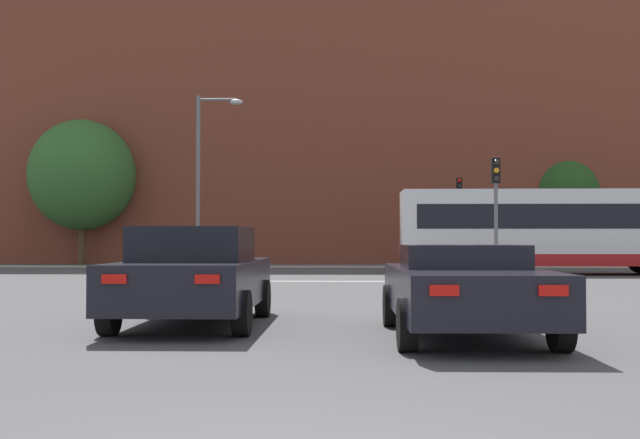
% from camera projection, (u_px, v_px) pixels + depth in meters
% --- Properties ---
extents(stop_line_strip, '(8.38, 0.30, 0.01)m').
position_uv_depth(stop_line_strip, '(335.00, 281.00, 25.24)').
color(stop_line_strip, silver).
rests_on(stop_line_strip, ground_plane).
extents(far_pavement, '(69.31, 2.50, 0.01)m').
position_uv_depth(far_pavement, '(339.00, 267.00, 38.32)').
color(far_pavement, '#A09B91').
rests_on(far_pavement, ground_plane).
extents(brick_civic_building, '(45.82, 14.29, 26.67)m').
position_uv_depth(brick_civic_building, '(281.00, 97.00, 49.64)').
color(brick_civic_building, brown).
rests_on(brick_civic_building, ground_plane).
extents(car_saloon_left, '(2.08, 4.51, 1.53)m').
position_uv_depth(car_saloon_left, '(194.00, 275.00, 12.44)').
color(car_saloon_left, black).
rests_on(car_saloon_left, ground_plane).
extents(car_roadster_right, '(2.09, 4.55, 1.26)m').
position_uv_depth(car_roadster_right, '(465.00, 289.00, 10.92)').
color(car_roadster_right, black).
rests_on(car_roadster_right, ground_plane).
extents(bus_crossing_lead, '(11.56, 2.63, 3.16)m').
position_uv_depth(bus_crossing_lead, '(556.00, 229.00, 30.12)').
color(bus_crossing_lead, silver).
rests_on(bus_crossing_lead, ground_plane).
extents(traffic_light_far_right, '(0.26, 0.31, 4.21)m').
position_uv_depth(traffic_light_far_right, '(459.00, 207.00, 37.51)').
color(traffic_light_far_right, slate).
rests_on(traffic_light_far_right, ground_plane).
extents(traffic_light_near_right, '(0.26, 0.31, 3.90)m').
position_uv_depth(traffic_light_near_right, '(496.00, 198.00, 25.37)').
color(traffic_light_near_right, slate).
rests_on(traffic_light_near_right, ground_plane).
extents(street_lamp_junction, '(1.84, 0.36, 7.00)m').
position_uv_depth(street_lamp_junction, '(206.00, 165.00, 31.60)').
color(street_lamp_junction, slate).
rests_on(street_lamp_junction, ground_plane).
extents(pedestrian_waiting, '(0.32, 0.45, 1.77)m').
position_uv_depth(pedestrian_waiting, '(202.00, 245.00, 38.51)').
color(pedestrian_waiting, brown).
rests_on(pedestrian_waiting, ground_plane).
extents(tree_by_building, '(3.94, 3.94, 5.81)m').
position_uv_depth(tree_by_building, '(564.00, 194.00, 43.21)').
color(tree_by_building, '#4C3823').
rests_on(tree_by_building, ground_plane).
extents(tree_kerbside, '(5.53, 5.53, 7.60)m').
position_uv_depth(tree_kerbside, '(82.00, 175.00, 42.04)').
color(tree_kerbside, '#4C3823').
rests_on(tree_kerbside, ground_plane).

